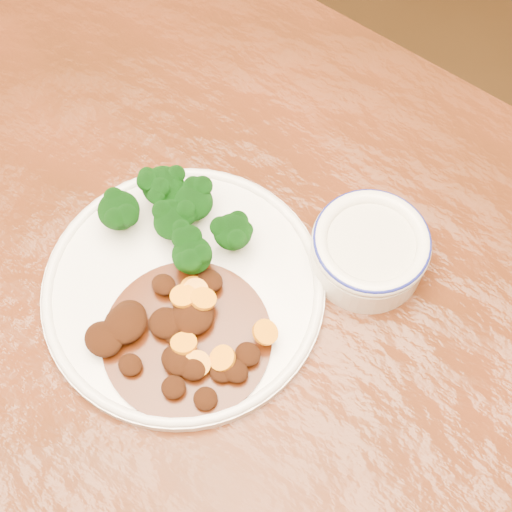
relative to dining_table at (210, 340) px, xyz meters
The scene contains 6 objects.
ground 0.67m from the dining_table, behind, with size 4.00×4.00×0.00m, color #412810.
dining_table is the anchor object (origin of this frame).
dinner_plate 0.10m from the dining_table, behind, with size 0.30×0.30×0.02m.
broccoli_florets 0.16m from the dining_table, 146.93° to the left, with size 0.16×0.10×0.05m.
mince_stew 0.11m from the dining_table, 93.31° to the right, with size 0.18×0.18×0.03m.
dip_bowl 0.22m from the dining_table, 58.01° to the left, with size 0.13×0.13×0.06m.
Camera 1 is at (0.22, -0.19, 1.46)m, focal length 50.00 mm.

